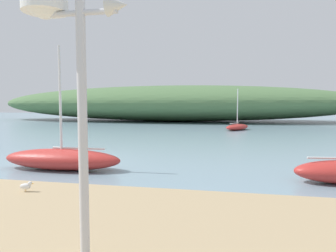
{
  "coord_description": "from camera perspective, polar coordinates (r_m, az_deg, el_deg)",
  "views": [
    {
      "loc": [
        5.98,
        -10.2,
        2.16
      ],
      "look_at": [
        3.15,
        3.99,
        1.11
      ],
      "focal_mm": 31.95,
      "sensor_mm": 36.0,
      "label": 1
    }
  ],
  "objects": [
    {
      "name": "seagull_upper_strand",
      "position": [
        7.55,
        -25.44,
        -10.25
      ],
      "size": [
        0.33,
        0.15,
        0.23
      ],
      "color": "orange",
      "rests_on": "beach_sand"
    },
    {
      "name": "distant_hill",
      "position": [
        39.43,
        1.04,
        4.35
      ],
      "size": [
        48.73,
        13.97,
        4.61
      ],
      "primitive_type": "ellipsoid",
      "color": "#517547",
      "rests_on": "ground"
    },
    {
      "name": "mast_structure",
      "position": [
        4.15,
        -20.51,
        17.75
      ],
      "size": [
        1.36,
        0.56,
        3.54
      ],
      "color": "silver",
      "rests_on": "beach_sand"
    },
    {
      "name": "ground_plane",
      "position": [
        12.02,
        -18.88,
        -6.42
      ],
      "size": [
        120.0,
        120.0,
        0.0
      ],
      "primitive_type": "plane",
      "color": "#7A99A8"
    },
    {
      "name": "sailboat_outer_mooring",
      "position": [
        25.77,
        13.07,
        -0.17
      ],
      "size": [
        2.55,
        3.18,
        3.47
      ],
      "color": "#B72D28",
      "rests_on": "ground"
    },
    {
      "name": "sailboat_east_reach",
      "position": [
        10.57,
        -19.6,
        -5.92
      ],
      "size": [
        4.09,
        1.26,
        4.06
      ],
      "color": "#B72D28",
      "rests_on": "ground"
    }
  ]
}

